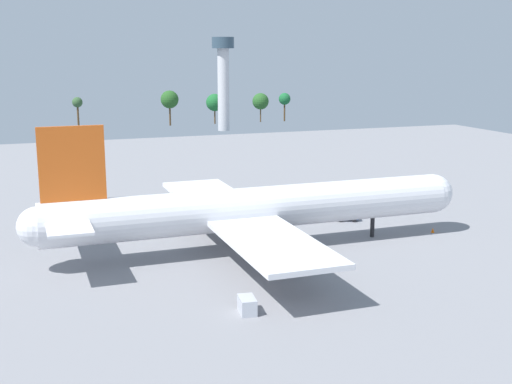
% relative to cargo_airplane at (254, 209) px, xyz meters
% --- Properties ---
extents(ground_plane, '(279.92, 279.92, 0.00)m').
position_rel_cargo_airplane_xyz_m(ground_plane, '(0.29, 0.00, -6.46)').
color(ground_plane, gray).
extents(cargo_airplane, '(69.98, 55.70, 20.21)m').
position_rel_cargo_airplane_xyz_m(cargo_airplane, '(0.00, 0.00, 0.00)').
color(cargo_airplane, silver).
rests_on(cargo_airplane, ground_plane).
extents(catering_truck, '(4.32, 3.26, 2.03)m').
position_rel_cargo_airplane_xyz_m(catering_truck, '(21.63, 10.93, -5.43)').
color(catering_truck, '#333338').
rests_on(catering_truck, ground_plane).
extents(cargo_container_aft, '(2.20, 3.28, 1.92)m').
position_rel_cargo_airplane_xyz_m(cargo_container_aft, '(-9.41, -23.72, -5.50)').
color(cargo_container_aft, '#B7BCC6').
rests_on(cargo_container_aft, ground_plane).
extents(safety_cone_nose, '(0.58, 0.58, 0.82)m').
position_rel_cargo_airplane_xyz_m(safety_cone_nose, '(31.78, -1.23, -6.05)').
color(safety_cone_nose, orange).
rests_on(safety_cone_nose, ground_plane).
extents(control_tower, '(8.47, 8.47, 35.53)m').
position_rel_cargo_airplane_xyz_m(control_tower, '(42.25, 152.57, 14.99)').
color(control_tower, silver).
rests_on(control_tower, ground_plane).
extents(tree_line_backdrop, '(145.20, 7.51, 15.44)m').
position_rel_cargo_airplane_xyz_m(tree_line_backdrop, '(4.17, 177.11, 3.57)').
color(tree_line_backdrop, '#51381E').
rests_on(tree_line_backdrop, ground_plane).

